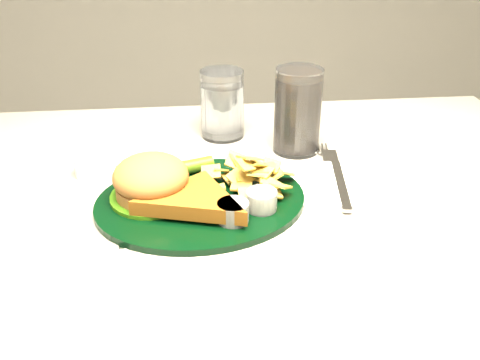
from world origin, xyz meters
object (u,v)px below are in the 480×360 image
object	(u,v)px
water_glass	(222,104)
cola_glass	(298,111)
dinner_plate	(200,183)
fork_napkin	(339,181)

from	to	relation	value
water_glass	cola_glass	distance (m)	0.14
dinner_plate	water_glass	distance (m)	0.25
cola_glass	fork_napkin	distance (m)	0.15
dinner_plate	fork_napkin	distance (m)	0.22
dinner_plate	fork_napkin	size ratio (longest dim) A/B	1.55
water_glass	cola_glass	bearing A→B (deg)	-31.37
cola_glass	fork_napkin	world-z (taller)	cola_glass
water_glass	fork_napkin	bearing A→B (deg)	-51.44
dinner_plate	water_glass	size ratio (longest dim) A/B	2.47
cola_glass	dinner_plate	bearing A→B (deg)	-135.86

